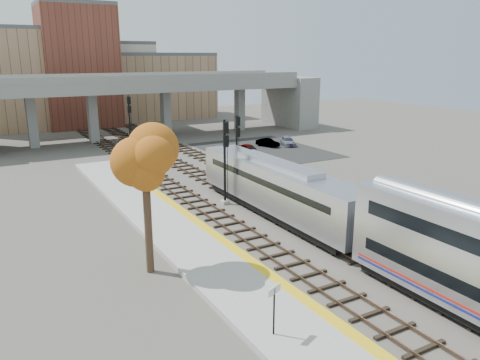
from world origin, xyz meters
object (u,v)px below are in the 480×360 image
car_a (249,150)px  signal_mast_near (225,163)px  locomotive (277,187)px  car_c (288,141)px  car_b (268,143)px  tree (145,160)px  signal_mast_far (130,123)px  signal_mast_mid (237,151)px

car_a → signal_mast_near: bearing=-124.5°
locomotive → car_a: size_ratio=4.87×
car_a → car_c: size_ratio=0.99×
car_b → car_c: car_c is taller
car_a → car_c: (7.92, 2.84, -0.10)m
tree → car_a: bearing=49.7°
locomotive → car_a: (9.73, 20.73, -1.57)m
tree → car_c: size_ratio=2.26×
signal_mast_far → locomotive: bearing=-86.2°
signal_mast_far → car_a: signal_mast_far is taller
signal_mast_far → car_a: (11.83, -10.54, -2.82)m
signal_mast_mid → car_a: size_ratio=1.69×
signal_mast_mid → signal_mast_far: (-4.10, 21.39, 0.32)m
signal_mast_mid → signal_mast_far: size_ratio=0.93×
tree → car_a: 33.75m
tree → car_c: tree is taller
signal_mast_near → car_a: signal_mast_near is taller
signal_mast_far → car_b: signal_mast_far is taller
locomotive → tree: size_ratio=2.14×
signal_mast_near → signal_mast_mid: 6.76m
signal_mast_mid → car_c: bearing=41.2°
signal_mast_far → car_a: 16.09m
locomotive → signal_mast_far: signal_mast_far is taller
locomotive → car_c: locomotive is taller
car_b → car_c: bearing=-32.0°
car_b → signal_mast_mid: bearing=-153.2°
car_b → signal_mast_far: bearing=135.6°
tree → car_a: (21.51, 25.33, -5.90)m
locomotive → signal_mast_near: signal_mast_near is taller
signal_mast_near → car_a: 20.27m
car_a → car_c: bearing=21.3°
car_c → locomotive: bearing=-106.3°
car_a → car_b: car_a is taller
car_a → car_b: (4.99, 3.39, -0.11)m
locomotive → tree: 13.36m
locomotive → car_b: locomotive is taller
car_a → car_b: 6.03m
car_a → car_b: bearing=35.8°
signal_mast_mid → car_b: 19.27m
signal_mast_near → signal_mast_far: size_ratio=1.00×
signal_mast_mid → signal_mast_far: bearing=100.9°
signal_mast_near → signal_mast_mid: size_ratio=1.07×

